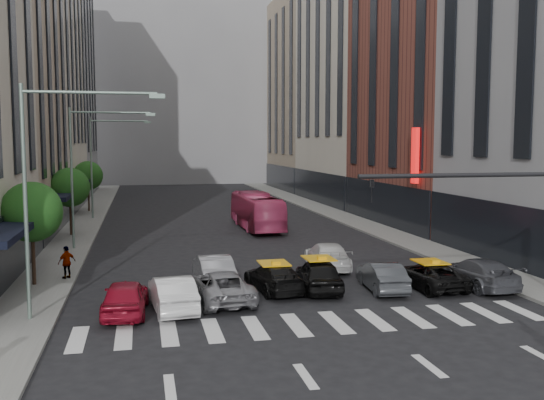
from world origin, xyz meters
TOP-DOWN VIEW (x-y plane):
  - ground at (0.00, 0.00)m, footprint 160.00×160.00m
  - sidewalk_left at (-11.50, 30.00)m, footprint 3.00×96.00m
  - sidewalk_right at (11.50, 30.00)m, footprint 3.00×96.00m
  - building_left_c at (-17.00, 46.00)m, footprint 8.00×20.00m
  - building_left_d at (-17.00, 65.00)m, footprint 8.00×18.00m
  - building_right_b at (17.00, 27.00)m, footprint 8.00×18.00m
  - building_right_c at (17.00, 46.00)m, footprint 8.00×20.00m
  - building_right_d at (17.00, 65.00)m, footprint 8.00×18.00m
  - building_far at (0.00, 85.00)m, footprint 30.00×10.00m
  - tree_near at (-11.80, 10.00)m, footprint 2.88×2.88m
  - tree_mid at (-11.80, 26.00)m, footprint 2.88×2.88m
  - tree_far at (-11.80, 42.00)m, footprint 2.88×2.88m
  - streetlamp_near at (-10.04, 4.00)m, footprint 5.38×0.25m
  - streetlamp_mid at (-10.04, 20.00)m, footprint 5.38×0.25m
  - streetlamp_far at (-10.04, 36.00)m, footprint 5.38×0.25m
  - traffic_signal at (7.69, -1.00)m, footprint 10.10×0.20m
  - liberty_sign at (12.60, 20.00)m, footprint 0.30×0.70m
  - car_red at (-7.40, 4.28)m, footprint 2.01×4.39m
  - car_white_front at (-5.51, 4.51)m, footprint 1.98×4.59m
  - car_silver at (-3.34, 5.48)m, footprint 2.66×5.10m
  - taxi_left at (-0.71, 6.80)m, footprint 2.43×4.73m
  - taxi_center at (1.37, 6.44)m, footprint 2.30×4.66m
  - car_grey_mid at (4.30, 5.86)m, footprint 1.85×4.29m
  - taxi_right at (6.70, 5.80)m, footprint 2.34×4.65m
  - car_grey_curb at (9.00, 5.43)m, footprint 2.25×5.03m
  - car_row2_left at (-3.31, 8.83)m, footprint 1.74×4.58m
  - car_row2_right at (3.27, 11.09)m, footprint 2.69×5.26m
  - bus at (2.35, 27.10)m, footprint 2.66×10.38m
  - pedestrian_far at (-10.40, 11.00)m, footprint 1.00×0.91m

SIDE VIEW (x-z plane):
  - ground at x=0.00m, z-range 0.00..0.00m
  - sidewalk_left at x=-11.50m, z-range 0.00..0.15m
  - sidewalk_right at x=11.50m, z-range 0.00..0.15m
  - taxi_right at x=6.70m, z-range 0.00..1.26m
  - taxi_left at x=-0.71m, z-range 0.00..1.31m
  - car_silver at x=-3.34m, z-range 0.00..1.37m
  - car_grey_mid at x=4.30m, z-range 0.00..1.37m
  - car_grey_curb at x=9.00m, z-range 0.00..1.43m
  - car_red at x=-7.40m, z-range 0.00..1.46m
  - car_row2_right at x=3.27m, z-range 0.00..1.46m
  - car_white_front at x=-5.51m, z-range 0.00..1.47m
  - car_row2_left at x=-3.31m, z-range 0.00..1.49m
  - taxi_center at x=1.37m, z-range 0.00..1.53m
  - pedestrian_far at x=-10.40m, z-range 0.15..1.79m
  - bus at x=2.35m, z-range 0.00..2.88m
  - tree_near at x=-11.80m, z-range 1.18..6.13m
  - tree_mid at x=-11.80m, z-range 1.18..6.13m
  - tree_far at x=-11.80m, z-range 1.18..6.13m
  - traffic_signal at x=7.69m, z-range 1.47..7.47m
  - streetlamp_near at x=-10.04m, z-range 1.40..10.40m
  - streetlamp_mid at x=-10.04m, z-range 1.40..10.40m
  - streetlamp_far at x=-10.04m, z-range 1.40..10.40m
  - liberty_sign at x=12.60m, z-range 4.00..8.00m
  - building_right_b at x=17.00m, z-range 0.00..26.00m
  - building_right_d at x=17.00m, z-range 0.00..28.00m
  - building_left_d at x=-17.00m, z-range 0.00..30.00m
  - building_left_c at x=-17.00m, z-range 0.00..36.00m
  - building_far at x=0.00m, z-range 0.00..36.00m
  - building_right_c at x=17.00m, z-range 0.00..40.00m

